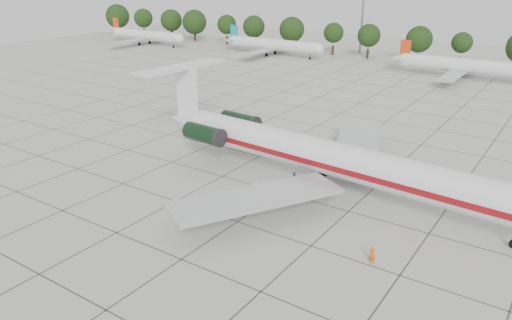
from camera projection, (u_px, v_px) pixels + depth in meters
The scene contains 9 objects.
ground at pixel (281, 193), 54.22m from camera, with size 260.00×260.00×0.00m, color #BBBBB3.
apron_joints at pixel (340, 153), 65.79m from camera, with size 170.00×170.00×0.02m, color #383838.
main_airliner at pixel (315, 154), 54.17m from camera, with size 47.77×37.43×11.20m.
ground_crew at pixel (372, 255), 41.03m from camera, with size 0.57×0.37×1.57m, color #EF590E.
bg_airliner_a at pixel (146, 35), 154.78m from camera, with size 28.24×27.20×7.40m.
bg_airliner_b at pixel (273, 45), 136.01m from camera, with size 28.24×27.20×7.40m.
bg_airliner_c at pixel (465, 66), 107.40m from camera, with size 28.24×27.20×7.40m.
tree_line at pixel (419, 39), 123.76m from camera, with size 249.86×8.44×10.22m.
floodlight_mast at pixel (364, 0), 135.70m from camera, with size 1.60×1.60×25.45m.
Camera 1 is at (25.33, -42.30, 23.00)m, focal length 35.00 mm.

